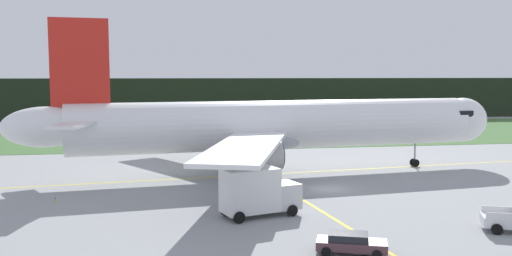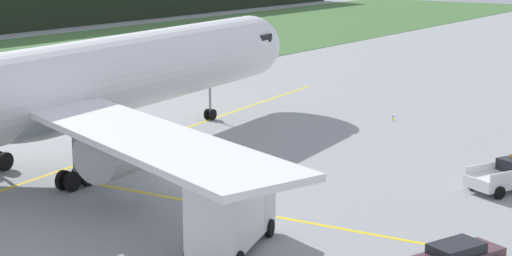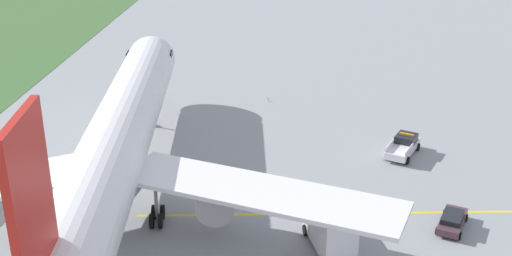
% 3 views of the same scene
% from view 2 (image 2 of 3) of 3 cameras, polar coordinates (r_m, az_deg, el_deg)
% --- Properties ---
extents(ground, '(320.00, 320.00, 0.00)m').
position_cam_2_polar(ground, '(50.94, -3.82, -3.63)').
color(ground, gray).
extents(taxiway_centerline_main, '(71.72, 8.67, 0.01)m').
position_cam_2_polar(taxiway_centerline_main, '(54.99, -12.90, -2.70)').
color(taxiway_centerline_main, yellow).
rests_on(taxiway_centerline_main, ground).
extents(taxiway_centerline_spur, '(4.85, 39.02, 0.01)m').
position_cam_2_polar(taxiway_centerline_spur, '(42.22, 7.18, -7.21)').
color(taxiway_centerline_spur, yellow).
rests_on(taxiway_centerline_spur, ground).
extents(airliner, '(55.20, 44.76, 16.54)m').
position_cam_2_polar(airliner, '(53.37, -13.66, 2.66)').
color(airliner, white).
rests_on(airliner, ground).
extents(ops_pickup_truck, '(5.62, 3.96, 1.94)m').
position_cam_2_polar(ops_pickup_truck, '(50.98, 17.36, -3.14)').
color(ops_pickup_truck, silver).
rests_on(ops_pickup_truck, ground).
extents(catering_truck, '(6.59, 4.19, 3.98)m').
position_cam_2_polar(catering_truck, '(38.84, -1.82, -5.85)').
color(catering_truck, silver).
rests_on(catering_truck, ground).
extents(staff_car, '(4.63, 3.10, 1.30)m').
position_cam_2_polar(staff_car, '(38.12, 13.96, -8.62)').
color(staff_car, '#4E3238').
rests_on(staff_car, ground).
extents(taxiway_edge_light_east, '(0.12, 0.12, 0.46)m').
position_cam_2_polar(taxiway_edge_light_east, '(68.47, 9.56, 0.70)').
color(taxiway_edge_light_east, yellow).
rests_on(taxiway_edge_light_east, ground).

